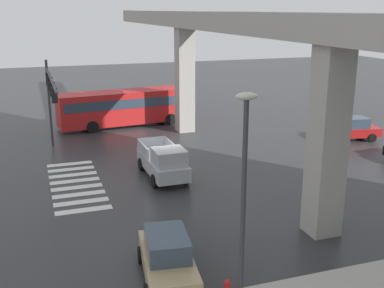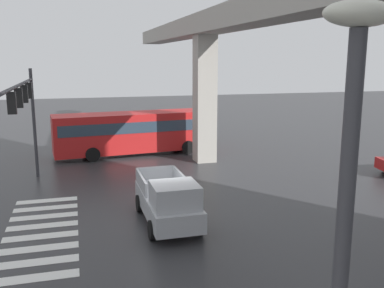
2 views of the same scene
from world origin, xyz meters
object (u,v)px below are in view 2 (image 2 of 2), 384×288
(city_bus, at_px, (132,131))
(traffic_signal_mast, at_px, (25,102))
(street_lamp_near_corner, at_px, (340,281))
(pickup_truck, at_px, (168,202))

(city_bus, xyz_separation_m, traffic_signal_mast, (8.06, -6.11, 2.95))
(city_bus, relative_size, street_lamp_near_corner, 1.52)
(pickup_truck, relative_size, street_lamp_near_corner, 0.71)
(pickup_truck, distance_m, city_bus, 13.66)
(pickup_truck, xyz_separation_m, city_bus, (-13.63, 0.33, 0.73))
(pickup_truck, distance_m, street_lamp_near_corner, 13.48)
(city_bus, bearing_deg, traffic_signal_mast, -37.18)
(traffic_signal_mast, height_order, street_lamp_near_corner, street_lamp_near_corner)
(traffic_signal_mast, xyz_separation_m, street_lamp_near_corner, (18.53, 4.77, -0.11))
(traffic_signal_mast, relative_size, street_lamp_near_corner, 1.50)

